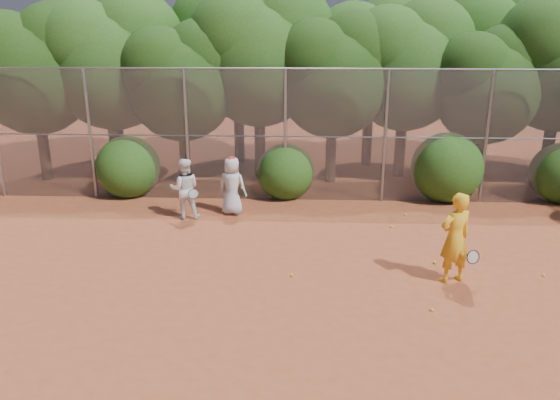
{
  "coord_description": "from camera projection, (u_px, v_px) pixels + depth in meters",
  "views": [
    {
      "loc": [
        -0.43,
        -10.27,
        5.2
      ],
      "look_at": [
        -1.0,
        2.5,
        1.1
      ],
      "focal_mm": 35.0,
      "sensor_mm": 36.0,
      "label": 1
    }
  ],
  "objects": [
    {
      "name": "ball_3",
      "position": [
        543.0,
        275.0,
        11.83
      ],
      "size": [
        0.07,
        0.07,
        0.07
      ],
      "primitive_type": "sphere",
      "color": "#ABD126",
      "rests_on": "ground"
    },
    {
      "name": "tree_5",
      "position": [
        407.0,
        61.0,
        18.57
      ],
      "size": [
        4.51,
        3.92,
        6.17
      ],
      "color": "black",
      "rests_on": "ground"
    },
    {
      "name": "player_teen",
      "position": [
        232.0,
        186.0,
        15.54
      ],
      "size": [
        0.93,
        0.73,
        1.7
      ],
      "rotation": [
        0.0,
        0.0,
        2.87
      ],
      "color": "silver",
      "rests_on": "ground"
    },
    {
      "name": "tree_1",
      "position": [
        113.0,
        57.0,
        18.49
      ],
      "size": [
        4.64,
        4.03,
        6.35
      ],
      "color": "black",
      "rests_on": "ground"
    },
    {
      "name": "bush_0",
      "position": [
        128.0,
        164.0,
        17.29
      ],
      "size": [
        2.0,
        2.0,
        2.0
      ],
      "primitive_type": "sphere",
      "color": "#1D4210",
      "rests_on": "ground"
    },
    {
      "name": "ground",
      "position": [
        323.0,
        288.0,
        11.34
      ],
      "size": [
        80.0,
        80.0,
        0.0
      ],
      "primitive_type": "plane",
      "color": "brown",
      "rests_on": "ground"
    },
    {
      "name": "player_white",
      "position": [
        185.0,
        189.0,
        15.22
      ],
      "size": [
        0.92,
        0.78,
        1.71
      ],
      "rotation": [
        0.0,
        0.0,
        3.29
      ],
      "color": "white",
      "rests_on": "ground"
    },
    {
      "name": "ball_2",
      "position": [
        432.0,
        310.0,
        10.39
      ],
      "size": [
        0.07,
        0.07,
        0.07
      ],
      "primitive_type": "sphere",
      "color": "#ABD126",
      "rests_on": "ground"
    },
    {
      "name": "tree_11",
      "position": [
        373.0,
        55.0,
        20.1
      ],
      "size": [
        4.64,
        4.03,
        6.35
      ],
      "color": "black",
      "rests_on": "ground"
    },
    {
      "name": "ball_4",
      "position": [
        292.0,
        275.0,
        11.83
      ],
      "size": [
        0.07,
        0.07,
        0.07
      ],
      "primitive_type": "sphere",
      "color": "#ABD126",
      "rests_on": "ground"
    },
    {
      "name": "tree_9",
      "position": [
        107.0,
        49.0,
        20.67
      ],
      "size": [
        4.83,
        4.2,
        6.62
      ],
      "color": "black",
      "rests_on": "ground"
    },
    {
      "name": "ball_0",
      "position": [
        435.0,
        263.0,
        12.46
      ],
      "size": [
        0.07,
        0.07,
        0.07
      ],
      "primitive_type": "sphere",
      "color": "#ABD126",
      "rests_on": "ground"
    },
    {
      "name": "tree_2",
      "position": [
        182.0,
        77.0,
        17.89
      ],
      "size": [
        3.99,
        3.47,
        5.47
      ],
      "color": "black",
      "rests_on": "ground"
    },
    {
      "name": "player_yellow",
      "position": [
        455.0,
        238.0,
        11.34
      ],
      "size": [
        0.93,
        0.72,
        1.97
      ],
      "rotation": [
        0.0,
        0.0,
        3.55
      ],
      "color": "gold",
      "rests_on": "ground"
    },
    {
      "name": "bush_1",
      "position": [
        285.0,
        169.0,
        17.1
      ],
      "size": [
        1.8,
        1.8,
        1.8
      ],
      "primitive_type": "sphere",
      "color": "#1D4210",
      "rests_on": "ground"
    },
    {
      "name": "tree_4",
      "position": [
        335.0,
        71.0,
        18.01
      ],
      "size": [
        4.19,
        3.64,
        5.73
      ],
      "color": "black",
      "rests_on": "ground"
    },
    {
      "name": "tree_6",
      "position": [
        489.0,
        81.0,
        17.69
      ],
      "size": [
        3.86,
        3.36,
        5.29
      ],
      "color": "black",
      "rests_on": "ground"
    },
    {
      "name": "tree_0",
      "position": [
        35.0,
        65.0,
        18.19
      ],
      "size": [
        4.38,
        3.81,
        6.0
      ],
      "color": "black",
      "rests_on": "ground"
    },
    {
      "name": "fence_back",
      "position": [
        314.0,
        135.0,
        16.43
      ],
      "size": [
        20.05,
        0.09,
        4.03
      ],
      "color": "gray",
      "rests_on": "ground"
    },
    {
      "name": "bush_2",
      "position": [
        447.0,
        165.0,
        16.83
      ],
      "size": [
        2.2,
        2.2,
        2.2
      ],
      "primitive_type": "sphere",
      "color": "#1D4210",
      "rests_on": "ground"
    },
    {
      "name": "ball_5",
      "position": [
        405.0,
        214.0,
        15.63
      ],
      "size": [
        0.07,
        0.07,
        0.07
      ],
      "primitive_type": "sphere",
      "color": "#ABD126",
      "rests_on": "ground"
    },
    {
      "name": "tree_12",
      "position": [
        492.0,
        45.0,
        20.38
      ],
      "size": [
        5.02,
        4.37,
        6.88
      ],
      "color": "black",
      "rests_on": "ground"
    },
    {
      "name": "ball_1",
      "position": [
        392.0,
        227.0,
        14.68
      ],
      "size": [
        0.07,
        0.07,
        0.07
      ],
      "primitive_type": "sphere",
      "color": "#ABD126",
      "rests_on": "ground"
    },
    {
      "name": "tree_3",
      "position": [
        261.0,
        50.0,
        18.49
      ],
      "size": [
        4.89,
        4.26,
        6.7
      ],
      "color": "black",
      "rests_on": "ground"
    },
    {
      "name": "tree_10",
      "position": [
        239.0,
        41.0,
        20.56
      ],
      "size": [
        5.15,
        4.48,
        7.06
      ],
      "color": "black",
      "rests_on": "ground"
    }
  ]
}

